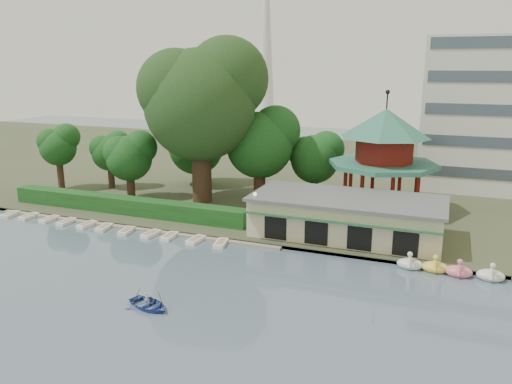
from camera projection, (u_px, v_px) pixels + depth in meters
The scene contains 13 objects.
ground_plane at pixel (130, 324), 33.24m from camera, with size 220.00×220.00×0.00m, color slate.
shore at pixel (321, 171), 80.12m from camera, with size 220.00×70.00×0.40m, color #424930.
embankment at pixel (234, 240), 48.81m from camera, with size 220.00×0.60×0.30m, color gray.
dock at pixel (131, 226), 52.96m from camera, with size 34.00×1.60×0.24m, color gray.
boathouse at pixel (346, 216), 48.96m from camera, with size 18.60×9.39×3.90m.
pavilion at pixel (384, 150), 56.04m from camera, with size 12.40×12.40×13.50m.
broadcast_tower at pixel (266, 12), 166.01m from camera, with size 8.00×8.00×96.00m.
hedge at pixel (125, 205), 56.71m from camera, with size 30.00×2.00×1.80m, color #1B4F1C.
lamp_post at pixel (255, 206), 49.03m from camera, with size 0.36×0.36×4.28m.
big_tree at pixel (202, 96), 58.56m from camera, with size 14.50×13.52×19.76m.
small_trees at pixel (212, 146), 64.52m from camera, with size 39.06×16.76×11.61m.
moored_rowboats at pixel (106, 228), 52.39m from camera, with size 27.86×2.64×0.36m.
rowboat_with_passengers at pixel (149, 302), 35.31m from camera, with size 5.53×4.62×2.01m.
Camera 1 is at (18.76, -24.91, 16.75)m, focal length 35.00 mm.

